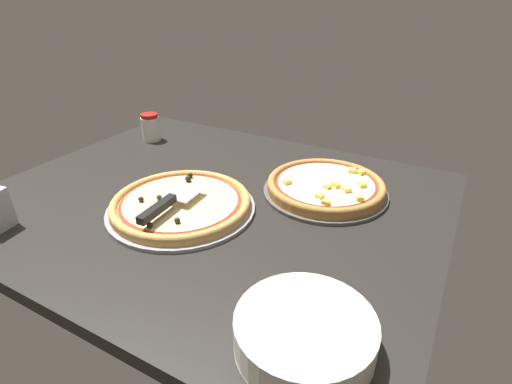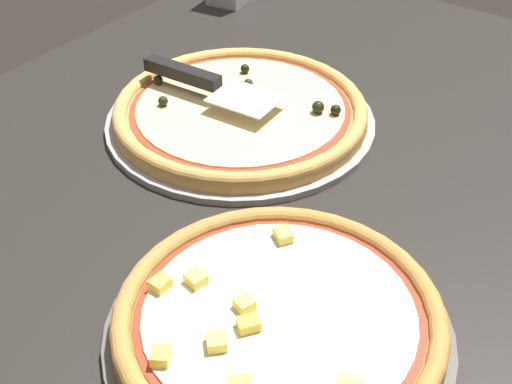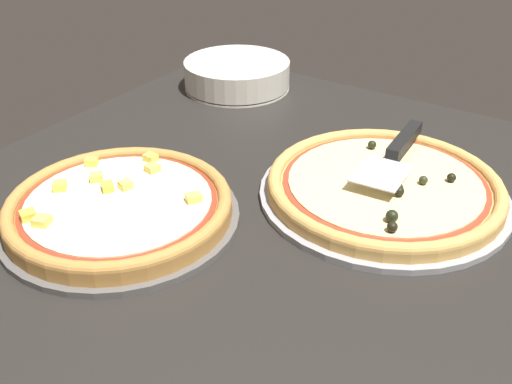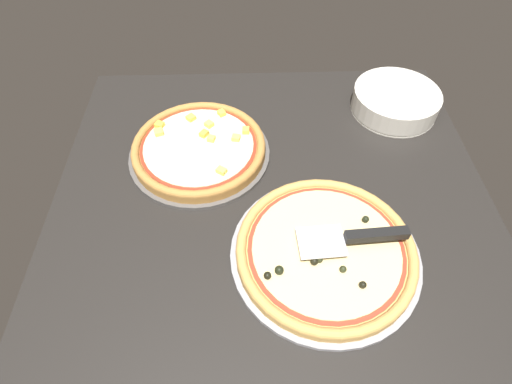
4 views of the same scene
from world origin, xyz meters
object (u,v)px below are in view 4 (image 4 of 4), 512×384
object	(u,v)px
pizza_front	(326,250)
pizza_back	(199,147)
serving_spatula	(364,236)
plate_stack	(395,101)

from	to	relation	value
pizza_front	pizza_back	size ratio (longest dim) A/B	1.11
serving_spatula	pizza_front	bearing A→B (deg)	97.01
plate_stack	pizza_back	bearing A→B (deg)	106.73
pizza_front	serving_spatula	size ratio (longest dim) A/B	1.64
pizza_front	serving_spatula	distance (cm)	8.18
pizza_back	plate_stack	world-z (taller)	plate_stack
pizza_back	plate_stack	bearing A→B (deg)	-73.27
pizza_back	plate_stack	xyz separation A→B (cm)	(16.30, -54.25, 0.46)
pizza_front	pizza_back	bearing A→B (deg)	42.42
plate_stack	pizza_front	bearing A→B (deg)	150.86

